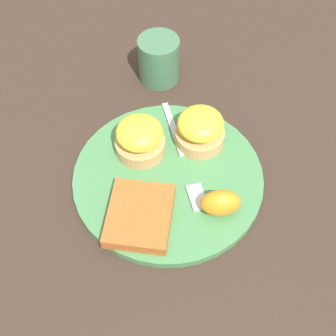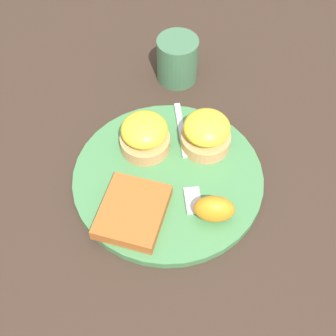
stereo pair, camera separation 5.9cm
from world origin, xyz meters
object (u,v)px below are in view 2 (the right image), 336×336
sandwich_benedict_right (145,135)px  fork (187,162)px  cup (178,59)px  hashbrown_patty (133,212)px  orange_wedge (214,209)px  sandwich_benedict_left (206,133)px

sandwich_benedict_right → fork: 0.08m
cup → hashbrown_patty: bearing=-179.0°
fork → cup: size_ratio=2.07×
fork → sandwich_benedict_right: bearing=77.8°
orange_wedge → sandwich_benedict_right: bearing=52.1°
hashbrown_patty → sandwich_benedict_right: bearing=7.0°
sandwich_benedict_right → cup: 0.19m
orange_wedge → cup: size_ratio=0.58×
orange_wedge → cup: (0.29, 0.12, 0.01)m
fork → cup: cup is taller
sandwich_benedict_right → orange_wedge: sandwich_benedict_right is taller
hashbrown_patty → orange_wedge: orange_wedge is taller
sandwich_benedict_left → orange_wedge: 0.14m
sandwich_benedict_right → cup: size_ratio=0.78×
sandwich_benedict_left → hashbrown_patty: (-0.16, 0.08, -0.02)m
fork → orange_wedge: bearing=-145.9°
sandwich_benedict_left → orange_wedge: sandwich_benedict_left is taller
orange_wedge → fork: 0.11m
sandwich_benedict_left → cup: 0.18m
fork → cup: 0.21m
sandwich_benedict_left → hashbrown_patty: bearing=153.1°
orange_wedge → cup: cup is taller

